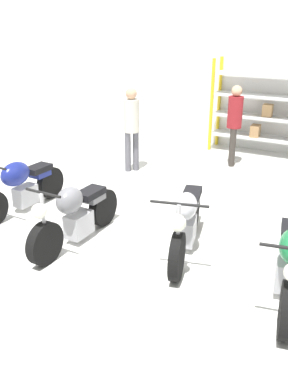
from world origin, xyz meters
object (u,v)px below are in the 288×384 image
(motorcycle_grey, at_px, (75,215))
(motorcycle_silver, at_px, (186,221))
(person_browsing, at_px, (235,119))
(person_near_rack, at_px, (132,123))
(shelving_rack, at_px, (287,111))
(motorcycle_blue, at_px, (21,185))

(motorcycle_grey, distance_m, motorcycle_silver, 1.59)
(person_browsing, distance_m, person_near_rack, 2.26)
(motorcycle_grey, xyz_separation_m, person_near_rack, (-0.91, 3.20, 0.60))
(shelving_rack, height_order, person_browsing, shelving_rack)
(motorcycle_blue, bearing_deg, motorcycle_silver, 93.76)
(motorcycle_silver, bearing_deg, motorcycle_blue, -102.68)
(shelving_rack, bearing_deg, person_browsing, -125.92)
(person_near_rack, bearing_deg, motorcycle_grey, 147.50)
(motorcycle_blue, height_order, person_browsing, person_browsing)
(person_browsing, xyz_separation_m, person_near_rack, (-1.77, -1.40, 0.00))
(shelving_rack, xyz_separation_m, person_browsing, (-0.86, -1.19, -0.06))
(motorcycle_blue, distance_m, person_near_rack, 2.85)
(shelving_rack, bearing_deg, motorcycle_grey, -106.59)
(motorcycle_blue, relative_size, person_browsing, 1.10)
(person_browsing, bearing_deg, motorcycle_blue, 40.55)
(shelving_rack, distance_m, motorcycle_grey, 6.07)
(motorcycle_grey, relative_size, person_browsing, 1.11)
(motorcycle_blue, xyz_separation_m, motorcycle_silver, (2.97, 0.09, -0.02))
(motorcycle_grey, relative_size, person_near_rack, 1.10)
(motorcycle_silver, distance_m, person_near_rack, 3.62)
(person_browsing, bearing_deg, shelving_rack, -145.88)
(motorcycle_grey, xyz_separation_m, motorcycle_silver, (1.49, 0.55, 0.02))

